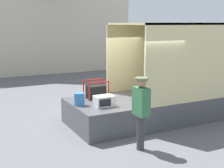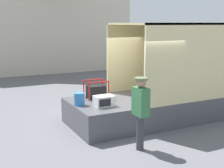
% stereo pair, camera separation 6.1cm
% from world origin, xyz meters
% --- Properties ---
extents(ground_plane, '(160.00, 160.00, 0.00)m').
position_xyz_m(ground_plane, '(0.00, 0.00, 0.00)').
color(ground_plane, slate).
extents(tailgate_deck, '(1.56, 2.15, 0.74)m').
position_xyz_m(tailgate_deck, '(-0.78, 0.00, 0.37)').
color(tailgate_deck, '#4C4C51').
rests_on(tailgate_deck, ground).
extents(microwave, '(0.52, 0.37, 0.29)m').
position_xyz_m(microwave, '(-0.82, -0.40, 0.88)').
color(microwave, white).
rests_on(microwave, tailgate_deck).
extents(portable_generator, '(0.66, 0.46, 0.54)m').
position_xyz_m(portable_generator, '(-0.63, 0.53, 0.94)').
color(portable_generator, black).
rests_on(portable_generator, tailgate_deck).
extents(orange_bucket, '(0.29, 0.29, 0.35)m').
position_xyz_m(orange_bucket, '(-1.38, 0.01, 0.91)').
color(orange_bucket, '#3370B2').
rests_on(orange_bucket, tailgate_deck).
extents(worker_person, '(0.31, 0.44, 1.74)m').
position_xyz_m(worker_person, '(-0.58, -1.86, 1.07)').
color(worker_person, '#38383D').
rests_on(worker_person, ground).
extents(house_backdrop, '(10.23, 8.12, 7.46)m').
position_xyz_m(house_backdrop, '(1.01, 13.78, 3.80)').
color(house_backdrop, beige).
rests_on(house_backdrop, ground).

